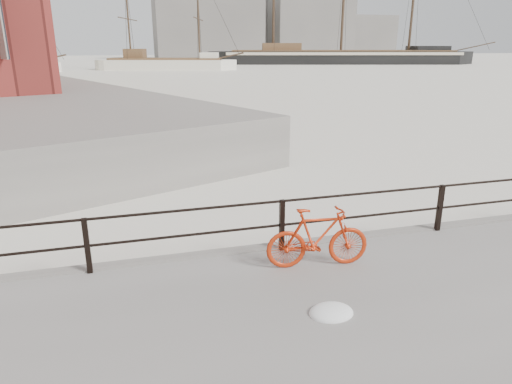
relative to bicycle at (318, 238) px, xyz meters
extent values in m
plane|color=white|center=(3.12, 0.99, -0.90)|extent=(400.00, 400.00, 0.00)
imported|color=#BC2B0C|center=(0.00, 0.00, 0.00)|extent=(1.84, 0.51, 1.10)
ellipsoid|color=white|center=(-0.39, -1.46, -0.43)|extent=(0.67, 0.53, 0.24)
cube|color=gray|center=(23.12, 140.99, 8.10)|extent=(32.00, 18.00, 18.00)
cube|color=gray|center=(58.12, 145.99, 11.10)|extent=(26.00, 20.00, 24.00)
cube|color=gray|center=(81.12, 150.99, 6.10)|extent=(20.00, 16.00, 14.00)
camera|label=1|loc=(-3.04, -6.77, 3.21)|focal=32.00mm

